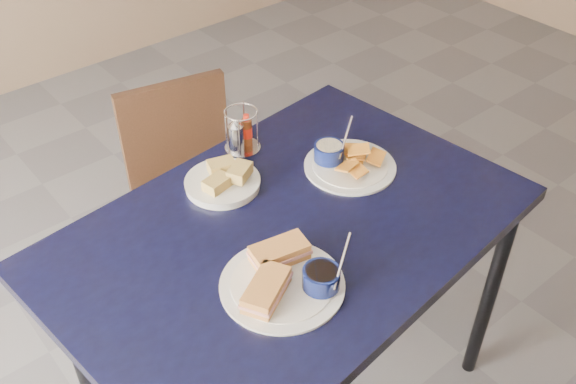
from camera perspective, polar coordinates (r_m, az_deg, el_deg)
ground at (r=2.36m, az=3.09°, el=-14.06°), size 6.00×6.00×0.00m
dining_table at (r=1.74m, az=0.08°, el=-4.46°), size 1.32×0.95×0.75m
chair_far at (r=2.32m, az=-9.21°, el=0.93°), size 0.45×0.44×0.82m
sandwich_plate at (r=1.53m, az=-0.25°, el=-7.57°), size 0.31×0.30×0.12m
plantain_plate at (r=1.89m, az=4.96°, el=2.81°), size 0.27×0.27×0.12m
bread_basket at (r=1.81m, az=-5.73°, el=1.00°), size 0.21×0.21×0.07m
condiment_caddy at (r=1.94m, az=-4.25°, el=5.20°), size 0.11×0.11×0.14m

